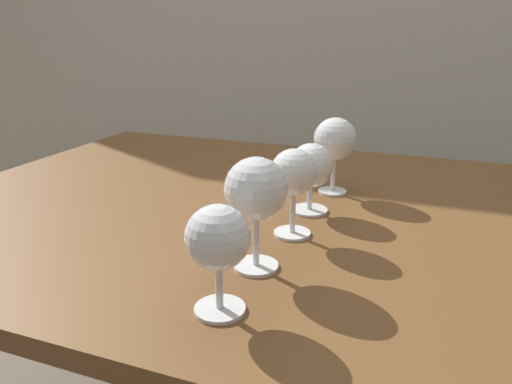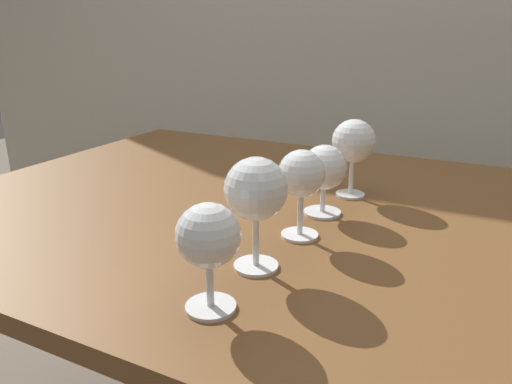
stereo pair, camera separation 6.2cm
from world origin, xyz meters
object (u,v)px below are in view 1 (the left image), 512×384
Objects in this scene: wine_glass_port at (294,175)px; wine_glass_merlot at (311,168)px; wine_glass_rose at (218,241)px; wine_glass_white at (256,191)px; wine_glass_amber at (335,141)px.

wine_glass_merlot is (-0.00, 0.11, -0.02)m from wine_glass_port.
wine_glass_port is (0.02, 0.24, 0.01)m from wine_glass_rose.
wine_glass_white is (0.00, 0.11, 0.02)m from wine_glass_rose.
wine_glass_white reaches higher than wine_glass_amber.
wine_glass_port is (0.02, 0.12, -0.01)m from wine_glass_white.
wine_glass_rose is 0.93× the size of wine_glass_port.
wine_glass_port reaches higher than wine_glass_rose.
wine_glass_port is 1.13× the size of wine_glass_merlot.
wine_glass_port is at bearing 82.98° from wine_glass_white.
wine_glass_rose is at bearing -94.09° from wine_glass_port.
wine_glass_white reaches higher than wine_glass_port.
wine_glass_amber reaches higher than wine_glass_port.
wine_glass_white is 0.35m from wine_glass_amber.
wine_glass_white is at bearing -93.63° from wine_glass_merlot.
wine_glass_white is at bearing -97.02° from wine_glass_port.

